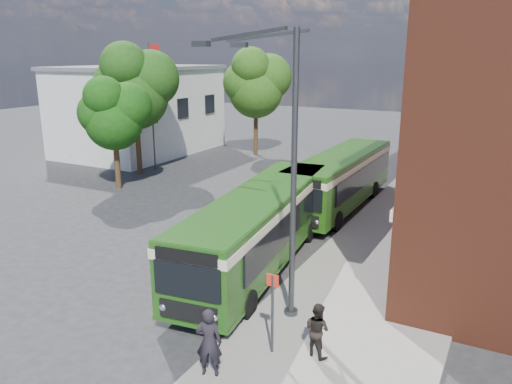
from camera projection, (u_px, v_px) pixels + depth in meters
The scene contains 14 objects.
ground at pixel (194, 265), 20.25m from camera, with size 120.00×120.00×0.00m, color #28282A.
pavement at pixel (411, 231), 23.87m from camera, with size 6.00×48.00×0.15m, color gray.
kerb_line at pixel (349, 223), 25.27m from camera, with size 0.12×48.00×0.01m, color beige.
white_building at pixel (140, 110), 42.72m from camera, with size 9.40×13.40×7.30m.
flagpole at pixel (152, 102), 35.61m from camera, with size 0.95×0.10×9.00m.
street_lamp at pixel (283, 173), 15.08m from camera, with size 2.96×2.38×9.00m.
bus_stop_sign at pixel (272, 308), 13.74m from camera, with size 0.35×0.08×2.52m.
bus_front at pixel (260, 222), 19.82m from camera, with size 4.00×12.32×3.02m.
bus_rear at pixel (341, 175), 27.36m from camera, with size 2.72×11.34×3.02m.
pedestrian_a at pixel (209, 342), 12.87m from camera, with size 0.69×0.45×1.89m, color black.
pedestrian_b at pixel (317, 330), 13.75m from camera, with size 0.77×0.60×1.57m, color black.
tree_left at pixel (113, 113), 30.53m from camera, with size 4.17×3.97×7.05m.
tree_mid at pixel (135, 86), 33.99m from camera, with size 5.40×5.13×9.12m.
tree_right at pixel (256, 83), 40.72m from camera, with size 5.24×4.98×8.85m.
Camera 1 is at (11.00, -15.34, 8.28)m, focal length 35.00 mm.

